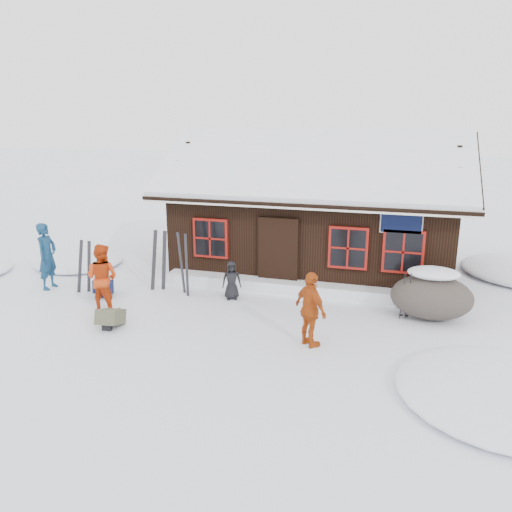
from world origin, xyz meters
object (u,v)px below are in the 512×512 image
Objects in this scene: ski_pair_left at (85,267)px; skier_crouched at (232,280)px; ski_poles at (405,297)px; backpack_blue at (104,290)px; backpack_olive at (111,320)px; boulder at (432,295)px; skier_orange_left at (102,278)px; skier_orange_right at (311,310)px; skier_teal at (47,256)px.

skier_crouched is at bearing -2.74° from ski_pair_left.
ski_poles is 7.87m from backpack_blue.
backpack_olive is (-2.03, -2.59, -0.35)m from skier_crouched.
backpack_blue is at bearing -173.94° from boulder.
backpack_olive is at bearing -55.87° from ski_pair_left.
backpack_olive is at bearing 129.31° from skier_orange_left.
ski_poles is 1.89× the size of backpack_olive.
skier_orange_right is 2.56× the size of backpack_olive.
backpack_blue is (0.63, -0.12, -0.54)m from ski_pair_left.
boulder is (10.25, 0.78, -0.37)m from skier_teal.
skier_crouched is at bearing -13.91° from backpack_blue.
ski_poles is at bearing -89.43° from skier_orange_right.
skier_orange_right is 6.76m from ski_pair_left.
skier_orange_left reaches higher than backpack_olive.
skier_teal is at bearing 163.51° from skier_crouched.
backpack_blue is at bearing -56.47° from skier_orange_left.
ski_poles reaches higher than backpack_blue.
skier_crouched is 0.54× the size of boulder.
skier_orange_left is 0.89× the size of boulder.
skier_orange_left is at bearing -82.37° from backpack_blue.
boulder is 3.02× the size of backpack_blue.
skier_orange_right is 2.55× the size of backpack_blue.
skier_teal is 0.98× the size of boulder.
ski_pair_left is at bearing -40.54° from skier_orange_left.
ski_pair_left is at bearing 128.55° from backpack_olive.
backpack_olive is (1.38, -1.82, -0.00)m from backpack_blue.
boulder is (7.80, 1.82, -0.29)m from skier_orange_left.
backpack_olive is (-7.05, -2.72, -0.40)m from boulder.
backpack_olive is at bearing -158.96° from ski_poles.
skier_teal reaches higher than boulder.
ski_pair_left is 2.41× the size of backpack_olive.
ski_poles is (7.20, 1.58, -0.29)m from skier_orange_left.
skier_teal reaches higher than ski_pair_left.
skier_orange_right is 0.85× the size of boulder.
skier_crouched is 0.86× the size of ski_poles.
skier_orange_left reaches higher than backpack_blue.
skier_orange_left is 1.65× the size of skier_crouched.
skier_teal is 1.21m from ski_pair_left.
ski_pair_left is (-9.06, -0.77, 0.15)m from boulder.
backpack_olive is at bearing -151.70° from skier_crouched.
skier_orange_left is at bearing -167.59° from ski_poles.
backpack_blue is 1.00× the size of backpack_olive.
skier_crouched is at bearing 0.90° from skier_orange_right.
backpack_blue and backpack_olive have the same top height.
skier_crouched is at bearing -149.35° from skier_orange_left.
backpack_blue is at bearing 28.49° from skier_orange_right.
skier_orange_left is 1.36m from backpack_olive.
skier_teal is 1.16× the size of skier_orange_right.
skier_crouched is 4.42m from ski_poles.
ski_poles is at bearing 13.69° from backpack_olive.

